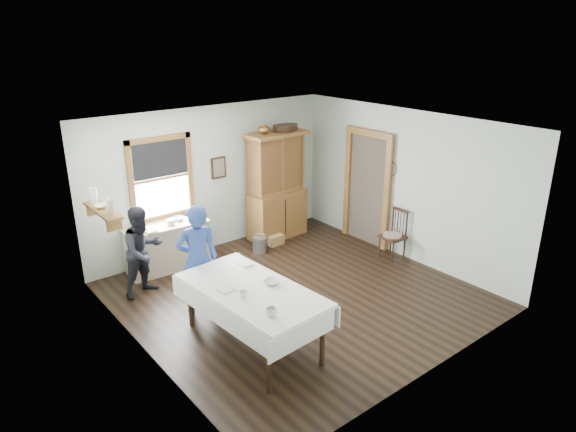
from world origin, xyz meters
The scene contains 20 objects.
room centered at (0.00, 0.00, 1.35)m, with size 5.01×5.01×2.70m.
window centered at (-1.00, 2.46, 1.64)m, with size 1.18×0.07×1.48m.
doorway centered at (2.46, 0.85, 1.16)m, with size 0.09×1.14×2.22m.
wall_shelf centered at (-2.37, 1.54, 1.57)m, with size 0.24×1.00×0.44m.
framed_picture centered at (0.15, 2.46, 1.55)m, with size 0.30×0.04×0.40m, color black.
rug_beater centered at (2.45, 0.30, 1.72)m, with size 0.27×0.27×0.01m, color black.
work_counter centered at (-1.14, 2.16, 0.41)m, with size 1.45×0.55×0.83m, color tan.
china_hutch centered at (1.26, 2.14, 1.06)m, with size 1.25×0.59×2.13m, color olive.
dining_table centered at (-1.30, -0.65, 0.42)m, with size 1.10×2.10×0.84m, color white.
spindle_chair centered at (2.25, -0.02, 0.47)m, with size 0.43×0.43×0.93m, color black.
pail centered at (0.52, 1.72, 0.14)m, with size 0.27×0.27×0.29m, color gray.
wicker_basket centered at (0.96, 1.83, 0.10)m, with size 0.33×0.23×0.19m, color tan.
woman_blue centered at (-1.42, 0.53, 0.78)m, with size 0.57×0.37×1.56m, color navy.
figure_dark centered at (-1.82, 1.56, 0.67)m, with size 0.66×0.51×1.35m, color black.
table_cup_a centered at (-1.50, -1.34, 0.89)m, with size 0.13×0.13×0.10m, color silver.
table_cup_b centered at (-1.53, -0.80, 0.89)m, with size 0.10×0.10×0.09m, color silver.
table_bowl centered at (-1.03, -0.72, 0.87)m, with size 0.23×0.23×0.06m, color silver.
counter_book centered at (-1.57, 2.03, 0.84)m, with size 0.16×0.21×0.02m, color #7C6B53.
counter_bowl centered at (-0.89, 2.19, 0.86)m, with size 0.20×0.20×0.06m, color silver.
shelf_bowl centered at (-2.37, 1.55, 1.60)m, with size 0.22×0.22×0.05m, color silver.
Camera 1 is at (-4.61, -5.54, 4.03)m, focal length 32.00 mm.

